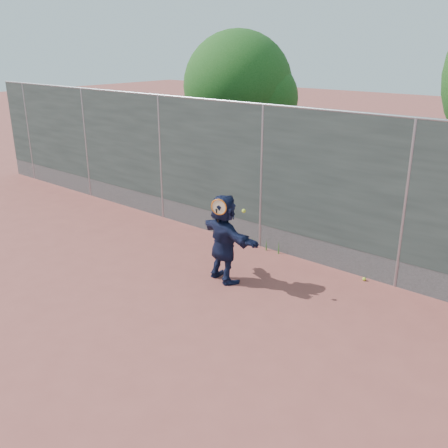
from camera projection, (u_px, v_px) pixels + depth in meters
The scene contains 7 objects.
ground at pixel (136, 307), 8.27m from camera, with size 80.00×80.00×0.00m, color #9E4C42.
player at pixel (224, 238), 8.98m from camera, with size 1.52×0.49×1.64m, color #151B3A.
ball_ground at pixel (364, 279), 9.19m from camera, with size 0.07×0.07×0.07m, color #B7D12E.
fence at pixel (262, 175), 10.26m from camera, with size 20.00×0.06×3.03m.
swing_action at pixel (221, 208), 8.56m from camera, with size 0.66×0.17×0.51m.
tree_left at pixel (243, 89), 13.72m from camera, with size 3.15×3.00×4.53m.
weed_clump at pixel (268, 245), 10.50m from camera, with size 0.68×0.07×0.30m.
Camera 1 is at (5.78, -4.69, 4.12)m, focal length 40.00 mm.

